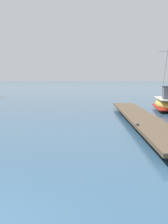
# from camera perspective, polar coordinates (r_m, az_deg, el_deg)

# --- Properties ---
(floating_dock) EXTENTS (2.05, 18.02, 0.53)m
(floating_dock) POSITION_cam_1_polar(r_m,az_deg,el_deg) (18.04, 11.23, -1.02)
(floating_dock) COLOR brown
(floating_dock) RESTS_ON ground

